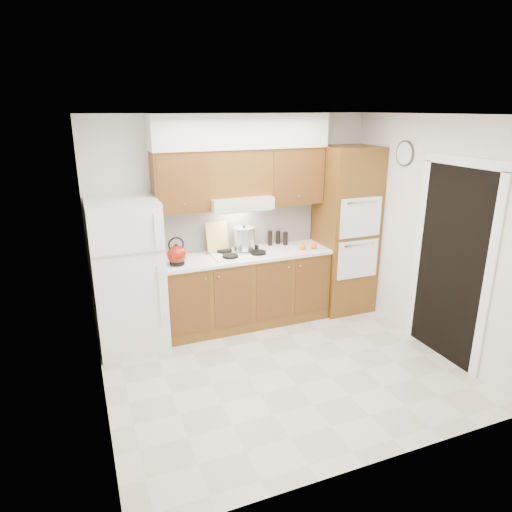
{
  "coord_description": "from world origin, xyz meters",
  "views": [
    {
      "loc": [
        -1.85,
        -3.85,
        2.65
      ],
      "look_at": [
        -0.13,
        0.45,
        1.15
      ],
      "focal_mm": 32.0,
      "sensor_mm": 36.0,
      "label": 1
    }
  ],
  "objects_px": {
    "fridge": "(128,276)",
    "oven_cabinet": "(345,231)",
    "kettle": "(177,255)",
    "stock_pot": "(244,239)"
  },
  "relations": [
    {
      "from": "fridge",
      "to": "oven_cabinet",
      "type": "distance_m",
      "value": 2.86
    },
    {
      "from": "fridge",
      "to": "stock_pot",
      "type": "bearing_deg",
      "value": 5.38
    },
    {
      "from": "fridge",
      "to": "stock_pot",
      "type": "distance_m",
      "value": 1.47
    },
    {
      "from": "fridge",
      "to": "stock_pot",
      "type": "xyz_separation_m",
      "value": [
        1.45,
        0.14,
        0.25
      ]
    },
    {
      "from": "oven_cabinet",
      "to": "kettle",
      "type": "height_order",
      "value": "oven_cabinet"
    },
    {
      "from": "fridge",
      "to": "kettle",
      "type": "bearing_deg",
      "value": -5.53
    },
    {
      "from": "fridge",
      "to": "oven_cabinet",
      "type": "height_order",
      "value": "oven_cabinet"
    },
    {
      "from": "kettle",
      "to": "stock_pot",
      "type": "xyz_separation_m",
      "value": [
        0.89,
        0.19,
        0.05
      ]
    },
    {
      "from": "fridge",
      "to": "oven_cabinet",
      "type": "bearing_deg",
      "value": 0.7
    },
    {
      "from": "kettle",
      "to": "stock_pot",
      "type": "height_order",
      "value": "stock_pot"
    }
  ]
}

